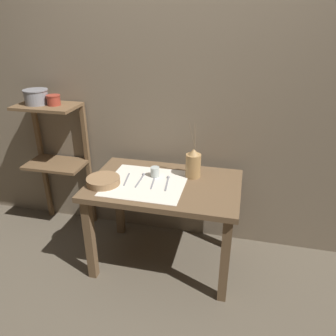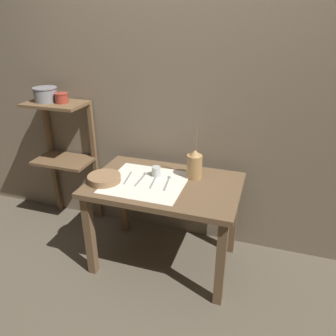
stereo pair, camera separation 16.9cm
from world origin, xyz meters
name	(u,v)px [view 1 (the left image)]	position (x,y,z in m)	size (l,w,h in m)	color
ground_plane	(165,260)	(0.00, 0.00, 0.00)	(12.00, 12.00, 0.00)	brown
stone_wall_back	(178,99)	(0.00, 0.46, 1.20)	(7.00, 0.06, 2.40)	#7A6B56
wooden_table	(164,196)	(0.00, 0.00, 0.60)	(1.08, 0.69, 0.70)	brown
wooden_shelf_unit	(56,145)	(-1.02, 0.29, 0.79)	(0.49, 0.31, 1.15)	brown
linen_cloth	(146,183)	(-0.13, -0.03, 0.70)	(0.56, 0.52, 0.00)	silver
pitcher_with_flowers	(193,164)	(0.18, 0.15, 0.81)	(0.11, 0.11, 0.42)	#A87F4C
wooden_bowl	(103,181)	(-0.41, -0.12, 0.73)	(0.24, 0.24, 0.05)	#8E6B47
glass_tumbler_near	(155,172)	(-0.09, 0.08, 0.74)	(0.07, 0.07, 0.07)	#B7C1BC
knife_center	(127,179)	(-0.28, -0.02, 0.71)	(0.04, 0.20, 0.00)	gray
spoon_outer	(142,177)	(-0.18, 0.04, 0.71)	(0.02, 0.21, 0.02)	gray
fork_inner	(153,182)	(-0.08, -0.02, 0.71)	(0.04, 0.20, 0.00)	gray
spoon_inner	(168,180)	(0.02, 0.04, 0.71)	(0.04, 0.21, 0.02)	gray
metal_pot_large	(36,96)	(-1.10, 0.25, 1.21)	(0.19, 0.19, 0.12)	gray
metal_pot_small	(54,100)	(-0.95, 0.25, 1.19)	(0.11, 0.11, 0.08)	#9E3828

